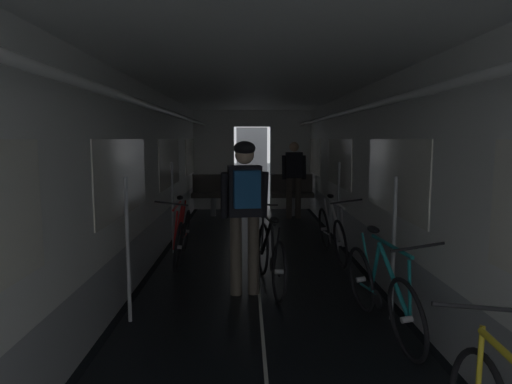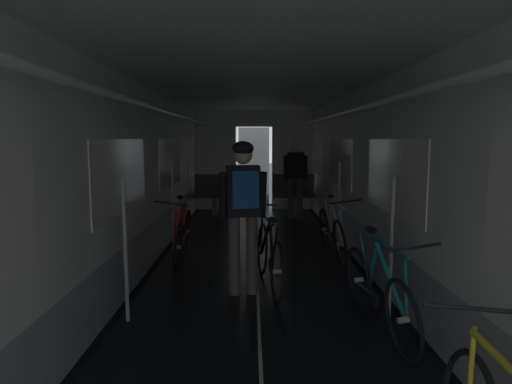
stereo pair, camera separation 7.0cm
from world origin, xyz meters
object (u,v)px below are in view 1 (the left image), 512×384
at_px(bicycle_red, 182,235).
at_px(person_standing_near_bench, 294,174).
at_px(bench_seat_far_left, 213,191).
at_px(bicycle_black_in_aisle, 270,255).
at_px(bicycle_teal, 381,291).
at_px(bicycle_white, 332,232).
at_px(person_cyclist_aisle, 245,201).
at_px(bench_seat_far_right, 292,191).

relative_size(bicycle_red, person_standing_near_bench, 1.00).
bearing_deg(bench_seat_far_left, bicycle_black_in_aisle, -78.22).
distance_m(bicycle_teal, bicycle_black_in_aisle, 1.58).
bearing_deg(bench_seat_far_left, bicycle_white, -61.43).
height_order(bicycle_teal, bicycle_black_in_aisle, bicycle_teal).
bearing_deg(bicycle_black_in_aisle, bicycle_red, 136.15).
bearing_deg(bicycle_black_in_aisle, person_standing_near_bench, 80.62).
bearing_deg(person_cyclist_aisle, bicycle_red, 122.62).
xyz_separation_m(bench_seat_far_left, bicycle_white, (2.02, -3.71, -0.19)).
bearing_deg(bicycle_white, bicycle_black_in_aisle, -127.28).
xyz_separation_m(bench_seat_far_left, bicycle_red, (-0.17, -3.83, -0.19)).
xyz_separation_m(bicycle_teal, bicycle_white, (0.04, 2.55, 0.00)).
bearing_deg(person_cyclist_aisle, bicycle_black_in_aisle, 41.46).
xyz_separation_m(bicycle_white, person_standing_near_bench, (-0.22, 3.33, 0.59)).
distance_m(bicycle_white, person_cyclist_aisle, 2.12).
bearing_deg(bicycle_white, person_standing_near_bench, 93.71).
bearing_deg(person_standing_near_bench, bicycle_black_in_aisle, -99.38).
xyz_separation_m(bicycle_white, person_cyclist_aisle, (-1.27, -1.55, 0.69)).
bearing_deg(bicycle_black_in_aisle, bicycle_white, 52.72).
xyz_separation_m(bench_seat_far_left, person_cyclist_aisle, (0.74, -5.25, 0.50)).
distance_m(bicycle_teal, person_standing_near_bench, 5.92).
bearing_deg(bench_seat_far_left, bench_seat_far_right, 0.00).
xyz_separation_m(bench_seat_far_left, bicycle_teal, (1.98, -6.26, -0.19)).
bearing_deg(bicycle_white, bench_seat_far_right, 93.37).
distance_m(bench_seat_far_left, person_cyclist_aisle, 5.33).
xyz_separation_m(bench_seat_far_right, bicycle_black_in_aisle, (-0.76, -4.99, -0.18)).
bearing_deg(bicycle_white, person_cyclist_aisle, -129.49).
height_order(bench_seat_far_left, bicycle_red, same).
bearing_deg(bench_seat_far_left, person_standing_near_bench, -11.79).
bearing_deg(bench_seat_far_right, bicycle_red, -117.18).
distance_m(bench_seat_far_left, bench_seat_far_right, 1.80).
bearing_deg(bench_seat_far_left, bicycle_teal, -72.46).
relative_size(bicycle_white, person_cyclist_aisle, 0.98).
distance_m(bench_seat_far_right, bicycle_black_in_aisle, 5.05).
distance_m(bicycle_white, bicycle_red, 2.19).
bearing_deg(person_standing_near_bench, bicycle_white, -86.29).
height_order(bicycle_red, person_cyclist_aisle, person_cyclist_aisle).
height_order(bench_seat_far_left, bicycle_black_in_aisle, bench_seat_far_left).
relative_size(bench_seat_far_left, bicycle_black_in_aisle, 0.58).
height_order(bicycle_white, person_standing_near_bench, person_standing_near_bench).
xyz_separation_m(bicycle_teal, bicycle_black_in_aisle, (-0.94, 1.27, 0.00)).
distance_m(bench_seat_far_right, person_cyclist_aisle, 5.38).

